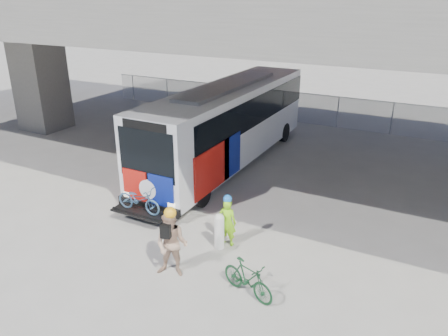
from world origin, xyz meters
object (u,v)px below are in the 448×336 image
Objects in this scene: cyclist_tan at (172,244)px; bike_parked at (248,279)px; cyclist_hivis at (227,221)px; bollard at (219,230)px; bus at (229,119)px.

cyclist_tan is 1.26× the size of bike_parked.
bollard is at bearing 63.35° from cyclist_hivis.
bollard is (3.11, -6.63, -1.48)m from bus.
bus reaches higher than bollard.
cyclist_tan is at bearing 111.77° from bike_parked.
bike_parked is at bearing -59.74° from bus.
cyclist_tan reaches higher than cyclist_hivis.
cyclist_hivis is 2.58m from bike_parked.
bollard is at bearing 63.87° from bike_parked.
bus is at bearing 48.03° from bike_parked.
bollard is 0.56× the size of cyclist_tan.
bus is at bearing 115.09° from bollard.
cyclist_tan is (-0.62, -2.14, 0.18)m from cyclist_hivis.
bus is 10.93× the size of bollard.
bollard is 0.69× the size of cyclist_hivis.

